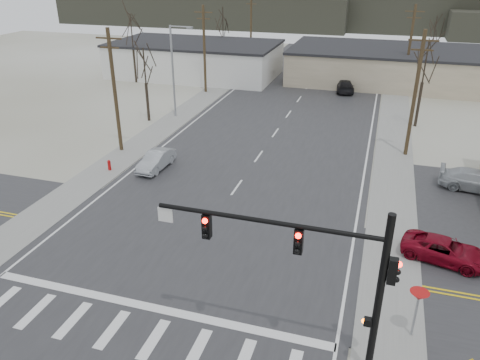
# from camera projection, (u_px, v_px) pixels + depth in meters

# --- Properties ---
(ground) EXTENTS (140.00, 140.00, 0.00)m
(ground) POSITION_uv_depth(u_px,v_px,m) (194.00, 248.00, 26.23)
(ground) COLOR silver
(ground) RESTS_ON ground
(main_road) EXTENTS (18.00, 110.00, 0.05)m
(main_road) POSITION_uv_depth(u_px,v_px,m) (262.00, 152.00, 39.17)
(main_road) COLOR #2A292C
(main_road) RESTS_ON ground
(cross_road) EXTENTS (90.00, 10.00, 0.04)m
(cross_road) POSITION_uv_depth(u_px,v_px,m) (194.00, 248.00, 26.22)
(cross_road) COLOR #2A292C
(cross_road) RESTS_ON ground
(sidewalk_left) EXTENTS (3.00, 90.00, 0.06)m
(sidewalk_left) POSITION_uv_depth(u_px,v_px,m) (171.00, 122.00, 46.30)
(sidewalk_left) COLOR gray
(sidewalk_left) RESTS_ON ground
(sidewalk_right) EXTENTS (3.00, 90.00, 0.06)m
(sidewalk_right) POSITION_uv_depth(u_px,v_px,m) (394.00, 145.00, 40.67)
(sidewalk_right) COLOR gray
(sidewalk_right) RESTS_ON ground
(traffic_signal_mast) EXTENTS (8.95, 0.43, 7.20)m
(traffic_signal_mast) POSITION_uv_depth(u_px,v_px,m) (327.00, 268.00, 16.77)
(traffic_signal_mast) COLOR black
(traffic_signal_mast) RESTS_ON ground
(fire_hydrant) EXTENTS (0.24, 0.24, 0.87)m
(fire_hydrant) POSITION_uv_depth(u_px,v_px,m) (109.00, 165.00, 35.65)
(fire_hydrant) COLOR #A50C0C
(fire_hydrant) RESTS_ON ground
(yield_sign) EXTENTS (0.80, 0.80, 2.35)m
(yield_sign) POSITION_uv_depth(u_px,v_px,m) (419.00, 298.00, 19.27)
(yield_sign) COLOR gray
(yield_sign) RESTS_ON ground
(building_left_far) EXTENTS (22.30, 12.30, 4.50)m
(building_left_far) POSITION_uv_depth(u_px,v_px,m) (195.00, 59.00, 64.04)
(building_left_far) COLOR silver
(building_left_far) RESTS_ON ground
(building_right_far) EXTENTS (26.30, 14.30, 4.30)m
(building_right_far) POSITION_uv_depth(u_px,v_px,m) (393.00, 65.00, 60.64)
(building_right_far) COLOR #BCAB90
(building_right_far) RESTS_ON ground
(upole_left_b) EXTENTS (2.20, 0.30, 10.00)m
(upole_left_b) POSITION_uv_depth(u_px,v_px,m) (115.00, 90.00, 37.40)
(upole_left_b) COLOR #42321E
(upole_left_b) RESTS_ON ground
(upole_left_c) EXTENTS (2.20, 0.30, 10.00)m
(upole_left_c) POSITION_uv_depth(u_px,v_px,m) (204.00, 48.00, 54.67)
(upole_left_c) COLOR #42321E
(upole_left_c) RESTS_ON ground
(upole_left_d) EXTENTS (2.20, 0.30, 10.00)m
(upole_left_d) POSITION_uv_depth(u_px,v_px,m) (251.00, 27.00, 71.94)
(upole_left_d) COLOR #42321E
(upole_left_d) RESTS_ON ground
(upole_right_a) EXTENTS (2.20, 0.30, 10.00)m
(upole_right_a) POSITION_uv_depth(u_px,v_px,m) (415.00, 93.00, 36.48)
(upole_right_a) COLOR #42321E
(upole_right_a) RESTS_ON ground
(upole_right_b) EXTENTS (2.20, 0.30, 10.00)m
(upole_right_b) POSITION_uv_depth(u_px,v_px,m) (410.00, 47.00, 55.47)
(upole_right_b) COLOR #42321E
(upole_right_b) RESTS_ON ground
(streetlight_main) EXTENTS (2.40, 0.25, 9.00)m
(streetlight_main) POSITION_uv_depth(u_px,v_px,m) (174.00, 67.00, 45.91)
(streetlight_main) COLOR gray
(streetlight_main) RESTS_ON ground
(tree_left_near) EXTENTS (3.30, 3.30, 7.35)m
(tree_left_near) POSITION_uv_depth(u_px,v_px,m) (145.00, 68.00, 44.70)
(tree_left_near) COLOR #30261D
(tree_left_near) RESTS_ON ground
(tree_right_mid) EXTENTS (3.74, 3.74, 8.33)m
(tree_right_mid) POSITION_uv_depth(u_px,v_px,m) (425.00, 64.00, 42.82)
(tree_right_mid) COLOR #30261D
(tree_right_mid) RESTS_ON ground
(tree_left_far) EXTENTS (3.96, 3.96, 8.82)m
(tree_left_far) POSITION_uv_depth(u_px,v_px,m) (223.00, 23.00, 66.97)
(tree_left_far) COLOR #30261D
(tree_left_far) RESTS_ON ground
(tree_right_far) EXTENTS (3.52, 3.52, 7.84)m
(tree_right_far) POSITION_uv_depth(u_px,v_px,m) (435.00, 31.00, 64.75)
(tree_right_far) COLOR #30261D
(tree_right_far) RESTS_ON ground
(tree_left_mid) EXTENTS (3.96, 3.96, 8.82)m
(tree_left_mid) POSITION_uv_depth(u_px,v_px,m) (132.00, 33.00, 58.73)
(tree_left_mid) COLOR #30261D
(tree_left_mid) RESTS_ON ground
(hill_left) EXTENTS (70.00, 18.00, 7.00)m
(hill_left) POSITION_uv_depth(u_px,v_px,m) (203.00, 9.00, 113.45)
(hill_left) COLOR #333026
(hill_left) RESTS_ON ground
(hill_center) EXTENTS (80.00, 18.00, 9.00)m
(hill_center) POSITION_uv_depth(u_px,v_px,m) (421.00, 9.00, 103.21)
(hill_center) COLOR #333026
(hill_center) RESTS_ON ground
(sedan_crossing) EXTENTS (1.62, 4.15, 1.35)m
(sedan_crossing) POSITION_uv_depth(u_px,v_px,m) (156.00, 160.00, 35.81)
(sedan_crossing) COLOR #91959A
(sedan_crossing) RESTS_ON main_road
(car_far_a) EXTENTS (2.79, 5.19, 1.43)m
(car_far_a) POSITION_uv_depth(u_px,v_px,m) (345.00, 86.00, 56.65)
(car_far_a) COLOR black
(car_far_a) RESTS_ON main_road
(car_far_b) EXTENTS (2.02, 3.84, 1.25)m
(car_far_b) POSITION_uv_depth(u_px,v_px,m) (316.00, 50.00, 79.12)
(car_far_b) COLOR black
(car_far_b) RESTS_ON main_road
(car_parked_red) EXTENTS (4.81, 3.09, 1.23)m
(car_parked_red) POSITION_uv_depth(u_px,v_px,m) (445.00, 250.00, 24.89)
(car_parked_red) COLOR maroon
(car_parked_red) RESTS_ON parking_lot
(car_parked_silver) EXTENTS (5.09, 2.56, 1.42)m
(car_parked_silver) POSITION_uv_depth(u_px,v_px,m) (476.00, 181.00, 32.46)
(car_parked_silver) COLOR #9CA1A7
(car_parked_silver) RESTS_ON parking_lot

